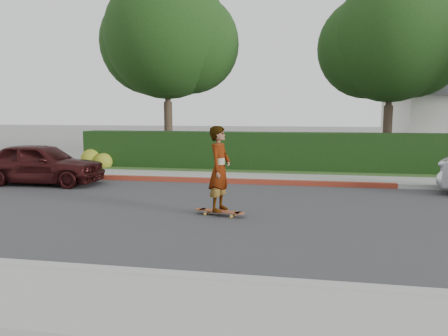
{
  "coord_description": "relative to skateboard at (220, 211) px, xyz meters",
  "views": [
    {
      "loc": [
        -1.72,
        -9.45,
        2.27
      ],
      "look_at": [
        -3.53,
        0.24,
        1.0
      ],
      "focal_mm": 35.0,
      "sensor_mm": 36.0,
      "label": 1
    }
  ],
  "objects": [
    {
      "name": "road",
      "position": [
        3.53,
        0.26,
        -0.1
      ],
      "size": [
        60.0,
        8.0,
        0.01
      ],
      "primitive_type": "cube",
      "color": "#2D2D30",
      "rests_on": "ground"
    },
    {
      "name": "hedge",
      "position": [
        0.53,
        7.46,
        0.65
      ],
      "size": [
        15.0,
        1.0,
        1.5
      ],
      "primitive_type": "cube",
      "color": "black",
      "rests_on": "ground"
    },
    {
      "name": "curb_red_section",
      "position": [
        -1.47,
        4.36,
        -0.02
      ],
      "size": [
        12.0,
        0.21,
        0.15
      ],
      "primitive_type": "cube",
      "color": "maroon",
      "rests_on": "ground"
    },
    {
      "name": "skateboarder",
      "position": [
        0.0,
        0.0,
        0.94
      ],
      "size": [
        0.56,
        0.75,
        1.85
      ],
      "primitive_type": "imported",
      "rotation": [
        0.0,
        0.0,
        1.38
      ],
      "color": "white",
      "rests_on": "skateboard"
    },
    {
      "name": "skateboard",
      "position": [
        0.0,
        0.0,
        0.0
      ],
      "size": [
        1.19,
        0.49,
        0.11
      ],
      "rotation": [
        0.0,
        0.0,
        -0.23
      ],
      "color": "gold",
      "rests_on": "ground"
    },
    {
      "name": "flowering_shrub",
      "position": [
        -6.47,
        7.0,
        0.23
      ],
      "size": [
        1.4,
        1.0,
        0.9
      ],
      "color": "#2D4C19",
      "rests_on": "ground"
    },
    {
      "name": "curb_far",
      "position": [
        3.53,
        4.36,
        -0.03
      ],
      "size": [
        60.0,
        0.2,
        0.15
      ],
      "primitive_type": "cube",
      "color": "#9E9E99",
      "rests_on": "ground"
    },
    {
      "name": "sidewalk_far",
      "position": [
        3.53,
        5.26,
        -0.04
      ],
      "size": [
        60.0,
        1.6,
        0.12
      ],
      "primitive_type": "cube",
      "color": "gray",
      "rests_on": "ground"
    },
    {
      "name": "tree_center",
      "position": [
        5.02,
        9.45,
        4.8
      ],
      "size": [
        5.66,
        4.84,
        7.44
      ],
      "color": "#33261C",
      "rests_on": "ground"
    },
    {
      "name": "ground",
      "position": [
        3.53,
        0.26,
        -0.1
      ],
      "size": [
        120.0,
        120.0,
        0.0
      ],
      "primitive_type": "plane",
      "color": "slate",
      "rests_on": "ground"
    },
    {
      "name": "planting_strip",
      "position": [
        3.53,
        6.86,
        -0.05
      ],
      "size": [
        60.0,
        1.6,
        0.1
      ],
      "primitive_type": "cube",
      "color": "#2D4C1E",
      "rests_on": "ground"
    },
    {
      "name": "car_maroon",
      "position": [
        -6.33,
        3.11,
        0.56
      ],
      "size": [
        3.92,
        1.67,
        1.32
      ],
      "primitive_type": "imported",
      "rotation": [
        0.0,
        0.0,
        1.6
      ],
      "color": "black",
      "rests_on": "ground"
    },
    {
      "name": "tree_left",
      "position": [
        -3.98,
        8.95,
        5.16
      ],
      "size": [
        5.99,
        5.21,
        8.0
      ],
      "color": "#33261C",
      "rests_on": "ground"
    }
  ]
}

